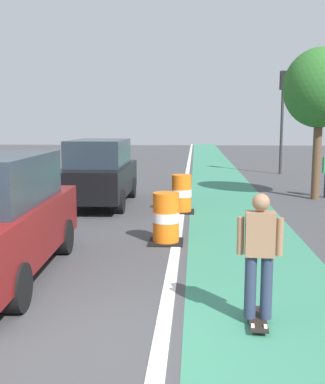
{
  "coord_description": "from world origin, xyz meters",
  "views": [
    {
      "loc": [
        1.27,
        -5.08,
        2.54
      ],
      "look_at": [
        0.6,
        4.6,
        1.1
      ],
      "focal_mm": 43.31,
      "sensor_mm": 36.0,
      "label": 1
    }
  ],
  "objects_px": {
    "traffic_barrel_front": "(166,219)",
    "traffic_light_corner": "(283,104)",
    "parked_suv_second": "(100,172)",
    "traffic_barrel_mid": "(182,194)",
    "street_tree_sidewalk": "(320,89)",
    "skateboarder_on_lane": "(259,255)"
  },
  "relations": [
    {
      "from": "skateboarder_on_lane",
      "to": "street_tree_sidewalk",
      "type": "bearing_deg",
      "value": 72.17
    },
    {
      "from": "traffic_barrel_front",
      "to": "traffic_barrel_mid",
      "type": "bearing_deg",
      "value": 86.19
    },
    {
      "from": "traffic_barrel_front",
      "to": "street_tree_sidewalk",
      "type": "distance_m",
      "value": 8.36
    },
    {
      "from": "skateboarder_on_lane",
      "to": "traffic_barrel_front",
      "type": "distance_m",
      "value": 4.23
    },
    {
      "from": "traffic_barrel_front",
      "to": "street_tree_sidewalk",
      "type": "relative_size",
      "value": 0.22
    },
    {
      "from": "parked_suv_second",
      "to": "street_tree_sidewalk",
      "type": "relative_size",
      "value": 0.93
    },
    {
      "from": "skateboarder_on_lane",
      "to": "parked_suv_second",
      "type": "distance_m",
      "value": 9.42
    },
    {
      "from": "parked_suv_second",
      "to": "traffic_barrel_front",
      "type": "distance_m",
      "value": 5.26
    },
    {
      "from": "traffic_light_corner",
      "to": "parked_suv_second",
      "type": "bearing_deg",
      "value": -127.9
    },
    {
      "from": "traffic_barrel_front",
      "to": "traffic_light_corner",
      "type": "distance_m",
      "value": 15.19
    },
    {
      "from": "skateboarder_on_lane",
      "to": "traffic_light_corner",
      "type": "height_order",
      "value": "traffic_light_corner"
    },
    {
      "from": "traffic_light_corner",
      "to": "traffic_barrel_front",
      "type": "bearing_deg",
      "value": -109.34
    },
    {
      "from": "skateboarder_on_lane",
      "to": "parked_suv_second",
      "type": "relative_size",
      "value": 0.36
    },
    {
      "from": "traffic_light_corner",
      "to": "skateboarder_on_lane",
      "type": "bearing_deg",
      "value": -101.03
    },
    {
      "from": "parked_suv_second",
      "to": "street_tree_sidewalk",
      "type": "xyz_separation_m",
      "value": [
        7.06,
        1.52,
        2.63
      ]
    },
    {
      "from": "traffic_barrel_front",
      "to": "traffic_barrel_mid",
      "type": "xyz_separation_m",
      "value": [
        0.23,
        3.49,
        0.0
      ]
    },
    {
      "from": "traffic_light_corner",
      "to": "street_tree_sidewalk",
      "type": "relative_size",
      "value": 1.02
    },
    {
      "from": "traffic_barrel_mid",
      "to": "street_tree_sidewalk",
      "type": "distance_m",
      "value": 6.07
    },
    {
      "from": "parked_suv_second",
      "to": "traffic_barrel_mid",
      "type": "bearing_deg",
      "value": -23.95
    },
    {
      "from": "skateboarder_on_lane",
      "to": "traffic_barrel_front",
      "type": "relative_size",
      "value": 1.55
    },
    {
      "from": "parked_suv_second",
      "to": "traffic_light_corner",
      "type": "xyz_separation_m",
      "value": [
        7.32,
        9.4,
        2.47
      ]
    },
    {
      "from": "traffic_barrel_mid",
      "to": "skateboarder_on_lane",
      "type": "bearing_deg",
      "value": -80.96
    }
  ]
}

